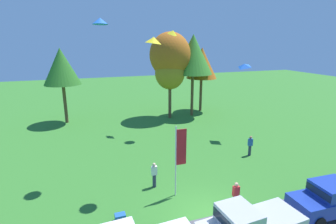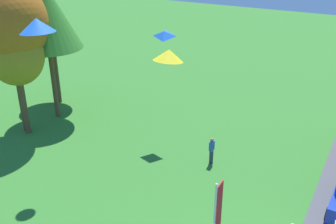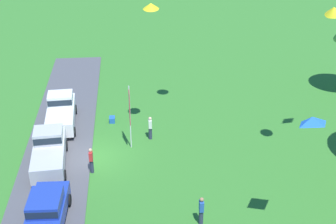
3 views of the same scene
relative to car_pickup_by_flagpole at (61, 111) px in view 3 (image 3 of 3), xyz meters
The scene contains 13 objects.
ground_plane 5.42m from the car_pickup_by_flagpole, 28.26° to the left, with size 120.00×120.00×0.00m, color #337528.
pavement_strip 4.80m from the car_pickup_by_flagpole, ahead, with size 36.00×4.40×0.06m, color #4C4C51.
car_pickup_by_flagpole is the anchor object (origin of this frame).
car_pickup_mid_row 5.22m from the car_pickup_by_flagpole, ahead, with size 5.13×2.34×2.14m.
car_sedan_far_end 10.95m from the car_pickup_by_flagpole, ahead, with size 4.46×2.08×1.84m.
person_watching_sky 6.83m from the car_pickup_by_flagpole, 67.46° to the left, with size 0.36×0.24×1.71m.
person_on_lawn 14.31m from the car_pickup_by_flagpole, 36.23° to the left, with size 0.36×0.24×1.71m.
person_beside_suv 6.76m from the car_pickup_by_flagpole, 21.62° to the left, with size 0.36×0.24×1.71m.
flag_banner 6.51m from the car_pickup_by_flagpole, 52.33° to the left, with size 0.71×0.08×4.53m.
cooler_box 3.74m from the car_pickup_by_flagpole, 90.73° to the left, with size 0.56×0.40×0.40m, color blue.
kite_diamond_topmost 19.45m from the car_pickup_by_flagpole, 43.63° to the left, with size 1.06×1.02×0.34m, color blue.
kite_delta_trailing_tail 19.57m from the car_pickup_by_flagpole, 65.26° to the left, with size 0.94×0.94×0.40m, color yellow.
kite_delta_high_right 10.83m from the car_pickup_by_flagpole, 67.05° to the left, with size 0.96×0.96×0.37m, color yellow.
Camera 3 is at (25.73, 2.49, 16.76)m, focal length 50.00 mm.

